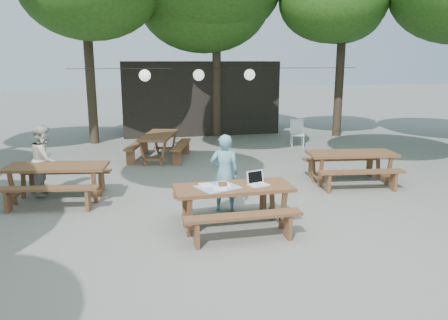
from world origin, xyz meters
TOP-DOWN VIEW (x-y plane):
  - ground at (0.00, 0.00)m, footprint 80.00×80.00m
  - pavilion at (0.50, 10.50)m, footprint 6.00×3.00m
  - main_picnic_table at (-0.72, -0.33)m, footprint 2.00×1.58m
  - picnic_table_nw at (-3.86, 1.95)m, footprint 2.13×1.87m
  - picnic_table_ne at (2.63, 1.76)m, footprint 2.10×1.82m
  - picnic_table_far_w at (-1.50, 5.35)m, footprint 2.07×2.28m
  - woman at (-0.66, 0.59)m, footprint 0.61×0.47m
  - second_person at (-4.16, 2.54)m, footprint 0.61×0.76m
  - plastic_chair at (3.19, 6.34)m, footprint 0.54×0.54m
  - laptop at (-0.31, -0.33)m, footprint 0.39×0.34m
  - tabletop_clutter at (-0.98, -0.32)m, footprint 0.80×0.75m
  - paper_lanterns at (-0.19, 6.00)m, footprint 9.00×0.34m

SIDE VIEW (x-z plane):
  - ground at x=0.00m, z-range 0.00..0.00m
  - plastic_chair at x=3.19m, z-range -0.19..0.71m
  - main_picnic_table at x=-0.72m, z-range 0.01..0.76m
  - picnic_table_nw at x=-3.86m, z-range 0.01..0.76m
  - picnic_table_ne at x=2.63m, z-range 0.01..0.76m
  - picnic_table_far_w at x=-1.50m, z-range 0.01..0.76m
  - woman at x=-0.66m, z-range 0.00..1.49m
  - second_person at x=-4.16m, z-range 0.00..1.50m
  - tabletop_clutter at x=-0.98m, z-range 0.72..0.80m
  - laptop at x=-0.31m, z-range 0.69..0.93m
  - pavilion at x=0.50m, z-range 0.00..2.80m
  - paper_lanterns at x=-0.19m, z-range 2.21..2.59m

